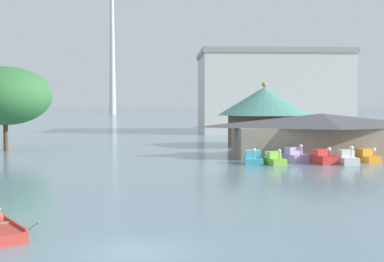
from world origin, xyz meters
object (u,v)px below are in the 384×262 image
Objects in this scene: green_roof_pavilion at (264,113)px; shoreline_tree_tall_left at (5,96)px; pedal_boat_red at (322,158)px; background_building_block at (271,92)px; pedal_boat_lime at (274,159)px; boathouse at (321,134)px; rowboat_with_rower at (0,230)px; pedal_boat_lavender at (295,156)px; pedal_boat_cyan at (253,158)px; pedal_boat_orange at (366,157)px; pedal_boat_white at (347,158)px.

shoreline_tree_tall_left reaches higher than green_roof_pavilion.
background_building_block is at bearing 161.24° from pedal_boat_red.
boathouse is (6.50, 7.00, 1.92)m from pedal_boat_lime.
rowboat_with_rower is 50.57m from green_roof_pavilion.
pedal_boat_red is (2.13, -1.92, -0.02)m from pedal_boat_lavender.
pedal_boat_red is 0.16× the size of boathouse.
green_roof_pavilion is (19.95, 46.28, 4.13)m from rowboat_with_rower.
pedal_boat_lavender is at bearing 116.05° from pedal_boat_cyan.
pedal_boat_lavender is at bearing -105.99° from pedal_boat_orange.
shoreline_tree_tall_left reaches higher than boathouse.
pedal_boat_cyan is 8.62m from pedal_boat_white.
shoreline_tree_tall_left reaches higher than rowboat_with_rower.
rowboat_with_rower is at bearing -55.77° from pedal_boat_orange.
boathouse reaches higher than pedal_boat_lime.
pedal_boat_red is at bearing -85.89° from green_roof_pavilion.
pedal_boat_cyan is 1.94m from pedal_boat_lime.
pedal_boat_white is at bearing 104.92° from rowboat_with_rower.
pedal_boat_lavender reaches higher than rowboat_with_rower.
shoreline_tree_tall_left is at bearing -126.83° from pedal_boat_red.
pedal_boat_white is at bearing 78.86° from pedal_boat_lime.
background_building_block reaches higher than green_roof_pavilion.
pedal_boat_lime is 0.95× the size of pedal_boat_red.
pedal_boat_white is 0.83× the size of pedal_boat_orange.
rowboat_with_rower is at bearing -73.66° from shoreline_tree_tall_left.
pedal_boat_lavender is 6.55m from boathouse.
pedal_boat_lavender is at bearing -91.96° from green_roof_pavilion.
pedal_boat_white reaches higher than pedal_boat_orange.
pedal_boat_lime is 4.57m from pedal_boat_red.
shoreline_tree_tall_left reaches higher than pedal_boat_red.
pedal_boat_white reaches higher than pedal_boat_cyan.
pedal_boat_red is 1.19× the size of pedal_boat_white.
rowboat_with_rower is 0.35× the size of shoreline_tree_tall_left.
pedal_boat_cyan is 1.00× the size of pedal_boat_orange.
pedal_boat_lime is at bearing 114.37° from rowboat_with_rower.
pedal_boat_red is at bearing 92.75° from pedal_boat_cyan.
background_building_block is at bearing 84.52° from boathouse.
pedal_boat_white is 56.81m from background_building_block.
background_building_block is at bearing 172.37° from pedal_boat_cyan.
pedal_boat_orange is 0.26× the size of green_roof_pavilion.
shoreline_tree_tall_left is at bearing -114.81° from pedal_boat_white.
pedal_boat_orange is at bearing -20.28° from shoreline_tree_tall_left.
boathouse is at bearing 112.16° from rowboat_with_rower.
boathouse is (4.06, 4.80, 1.82)m from pedal_boat_lavender.
shoreline_tree_tall_left reaches higher than pedal_boat_lavender.
rowboat_with_rower is 37.59m from pedal_boat_orange.
green_roof_pavilion is at bearing 9.13° from shoreline_tree_tall_left.
pedal_boat_white is 0.24× the size of shoreline_tree_tall_left.
pedal_boat_lavender is 0.10× the size of background_building_block.
pedal_boat_lime is at bearing -65.78° from pedal_boat_lavender.
green_roof_pavilion is 0.43× the size of background_building_block.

